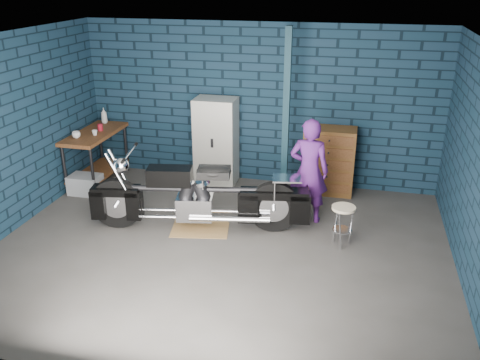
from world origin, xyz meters
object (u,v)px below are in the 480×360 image
object	(u,v)px
storage_bin	(85,184)
shop_stool	(342,226)
workbench	(97,157)
motorcycle	(199,191)
locker	(216,141)
tool_chest	(329,161)
person	(309,171)

from	to	relation	value
storage_bin	shop_stool	world-z (taller)	shop_stool
workbench	motorcycle	distance (m)	2.58
storage_bin	locker	world-z (taller)	locker
motorcycle	shop_stool	world-z (taller)	motorcycle
workbench	storage_bin	size ratio (longest dim) A/B	2.76
workbench	shop_stool	distance (m)	4.44
motorcycle	tool_chest	xyz separation A→B (m)	(1.67, 1.74, -0.03)
motorcycle	locker	xyz separation A→B (m)	(-0.25, 1.74, 0.16)
tool_chest	shop_stool	size ratio (longest dim) A/B	1.93
person	shop_stool	bearing A→B (deg)	132.77
shop_stool	storage_bin	bearing A→B (deg)	169.56
workbench	person	xyz separation A→B (m)	(3.71, -0.61, 0.32)
person	shop_stool	world-z (taller)	person
tool_chest	motorcycle	bearing A→B (deg)	-133.82
locker	tool_chest	xyz separation A→B (m)	(1.91, 0.00, -0.19)
workbench	storage_bin	distance (m)	0.58
storage_bin	tool_chest	world-z (taller)	tool_chest
workbench	motorcycle	size ratio (longest dim) A/B	0.53
person	storage_bin	xyz separation A→B (m)	(-3.69, 0.11, -0.62)
workbench	shop_stool	xyz separation A→B (m)	(4.25, -1.28, -0.17)
person	workbench	bearing A→B (deg)	-5.81
person	locker	size ratio (longest dim) A/B	1.04
storage_bin	tool_chest	xyz separation A→B (m)	(3.90, 0.98, 0.39)
tool_chest	shop_stool	world-z (taller)	tool_chest
person	storage_bin	size ratio (longest dim) A/B	3.06
tool_chest	shop_stool	bearing A→B (deg)	-79.48
workbench	tool_chest	xyz separation A→B (m)	(3.92, 0.48, 0.10)
motorcycle	person	bearing A→B (deg)	13.51
motorcycle	person	xyz separation A→B (m)	(1.45, 0.64, 0.19)
shop_stool	person	bearing A→B (deg)	129.16
person	tool_chest	distance (m)	1.14
locker	motorcycle	bearing A→B (deg)	-81.97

